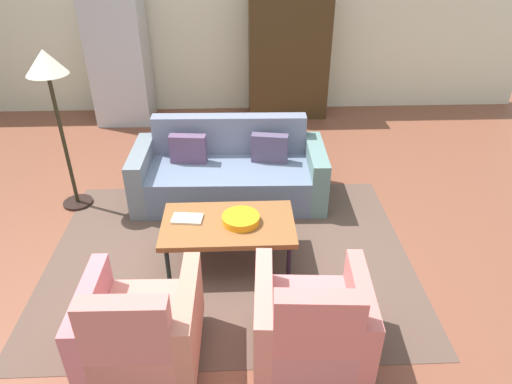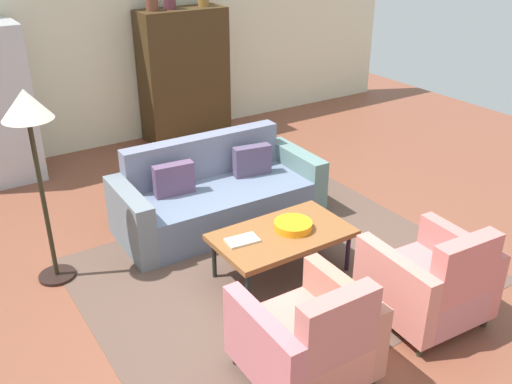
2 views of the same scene
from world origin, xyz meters
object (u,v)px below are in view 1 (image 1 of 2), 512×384
fruit_bowl (241,219)px  couch (230,172)px  armchair_left (140,331)px  refrigerator (120,60)px  cabinet (288,58)px  coffee_table (228,226)px  book_stack (187,219)px  armchair_right (312,326)px  floor_lamp (49,78)px

fruit_bowl → couch: bearing=95.5°
armchair_left → refrigerator: refrigerator is taller
couch → cabinet: bearing=-108.7°
cabinet → coffee_table: bearing=-103.8°
armchair_left → book_stack: bearing=80.3°
armchair_right → book_stack: (-0.97, 1.23, 0.09)m
armchair_right → fruit_bowl: 1.27m
cabinet → floor_lamp: size_ratio=1.05×
couch → armchair_right: bearing=105.5°
coffee_table → cabinet: size_ratio=0.67×
floor_lamp → refrigerator: bearing=87.9°
armchair_left → fruit_bowl: 1.37m
armchair_right → book_stack: 1.57m
couch → cabinet: 2.68m
armchair_left → cabinet: 5.06m
armchair_left → fruit_bowl: armchair_left is taller
fruit_bowl → floor_lamp: size_ratio=0.20×
armchair_left → refrigerator: 4.84m
couch → floor_lamp: floor_lamp is taller
coffee_table → armchair_right: size_ratio=1.36×
armchair_left → armchair_right: 1.20m
armchair_right → fruit_bowl: (-0.48, 1.17, 0.12)m
armchair_left → fruit_bowl: (0.72, 1.17, 0.12)m
coffee_table → refrigerator: bearing=114.6°
coffee_table → book_stack: (-0.37, 0.06, 0.05)m
floor_lamp → armchair_left: bearing=-63.4°
armchair_left → floor_lamp: floor_lamp is taller
floor_lamp → book_stack: bearing=-36.3°
book_stack → fruit_bowl: bearing=-7.3°
floor_lamp → couch: bearing=4.6°
armchair_right → floor_lamp: 3.38m
armchair_left → armchair_right: bearing=1.0°
cabinet → armchair_left: bearing=-107.3°
book_stack → floor_lamp: bearing=143.7°
refrigerator → floor_lamp: (-0.09, -2.49, 0.52)m
armchair_left → floor_lamp: size_ratio=0.51×
cabinet → armchair_right: bearing=-93.6°
fruit_bowl → floor_lamp: (-1.83, 1.05, 0.98)m
armchair_left → fruit_bowl: bearing=59.4°
armchair_left → cabinet: cabinet is taller
cabinet → floor_lamp: 3.72m
armchair_right → cabinet: size_ratio=0.49×
armchair_left → armchair_right: same height
armchair_left → cabinet: bearing=73.7°
fruit_bowl → cabinet: (0.78, 3.64, 0.44)m
couch → refrigerator: (-1.62, 2.35, 0.64)m
fruit_bowl → floor_lamp: 2.33m
fruit_bowl → refrigerator: size_ratio=0.18×
coffee_table → book_stack: book_stack is taller
armchair_left → book_stack: armchair_left is taller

